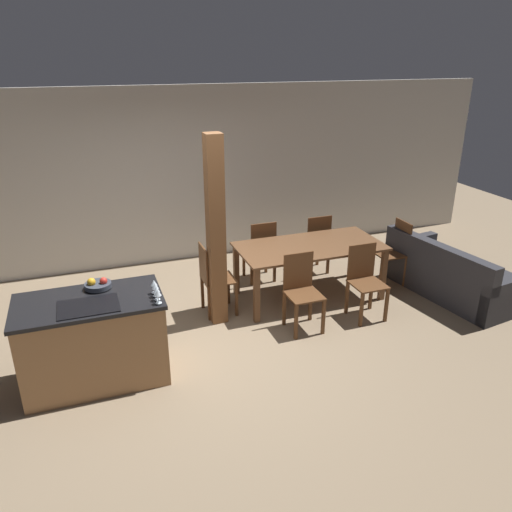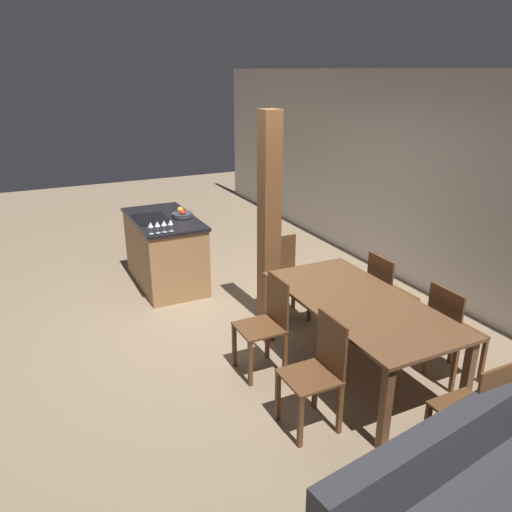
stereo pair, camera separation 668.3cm
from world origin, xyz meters
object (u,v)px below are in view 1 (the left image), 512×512
(dining_chair_head_end, at_px, (213,278))
(dining_chair_far_right, at_px, (315,242))
(wine_glass_near, at_px, (158,293))
(dining_chair_near_left, at_px, (302,290))
(wine_glass_end, at_px, (154,283))
(dining_chair_foot_end, at_px, (394,251))
(dining_table, at_px, (310,252))
(couch, at_px, (452,276))
(timber_post, at_px, (216,233))
(wine_glass_far, at_px, (155,287))
(fruit_bowl, at_px, (98,285))
(wine_glass_middle, at_px, (157,290))
(dining_chair_near_right, at_px, (365,280))
(dining_chair_far_left, at_px, (261,250))
(kitchen_island, at_px, (94,340))

(dining_chair_head_end, bearing_deg, dining_chair_far_right, -68.37)
(wine_glass_near, relative_size, dining_chair_near_left, 0.15)
(wine_glass_end, bearing_deg, dining_chair_foot_end, 16.41)
(dining_table, height_order, couch, couch)
(dining_chair_near_left, bearing_deg, wine_glass_near, -161.98)
(wine_glass_end, xyz_separation_m, timber_post, (0.87, 0.83, 0.14))
(wine_glass_far, distance_m, dining_chair_near_left, 1.90)
(dining_chair_foot_end, bearing_deg, wine_glass_near, -70.16)
(fruit_bowl, relative_size, wine_glass_middle, 1.92)
(dining_chair_near_right, bearing_deg, dining_table, 121.72)
(dining_chair_far_right, xyz_separation_m, couch, (1.47, -1.29, -0.23))
(fruit_bowl, bearing_deg, dining_chair_head_end, 27.97)
(dining_chair_near_left, distance_m, dining_chair_far_left, 1.41)
(fruit_bowl, height_order, dining_table, fruit_bowl)
(dining_chair_near_left, xyz_separation_m, dining_chair_head_end, (-0.91, 0.70, 0.00))
(fruit_bowl, bearing_deg, dining_chair_far_right, 24.49)
(wine_glass_end, distance_m, dining_chair_head_end, 1.46)
(dining_chair_far_left, height_order, dining_chair_foot_end, same)
(wine_glass_end, bearing_deg, dining_chair_far_right, 33.49)
(dining_chair_far_left, distance_m, timber_post, 1.45)
(dining_chair_near_left, relative_size, dining_chair_far_left, 1.00)
(couch, bearing_deg, timber_post, 75.04)
(kitchen_island, bearing_deg, dining_chair_foot_end, 12.97)
(dining_chair_far_left, bearing_deg, dining_chair_foot_end, 158.37)
(dining_chair_far_right, bearing_deg, dining_chair_near_left, 58.28)
(wine_glass_middle, height_order, wine_glass_far, same)
(wine_glass_middle, xyz_separation_m, dining_chair_far_right, (2.65, 1.91, -0.53))
(fruit_bowl, relative_size, wine_glass_end, 1.92)
(dining_chair_near_left, bearing_deg, couch, 2.93)
(fruit_bowl, distance_m, dining_table, 2.84)
(wine_glass_middle, bearing_deg, wine_glass_near, -90.00)
(wine_glass_end, height_order, dining_chair_foot_end, wine_glass_end)
(fruit_bowl, height_order, dining_chair_far_left, fruit_bowl)
(dining_chair_far_left, height_order, dining_chair_far_right, same)
(wine_glass_middle, relative_size, dining_chair_near_left, 0.15)
(dining_chair_far_right, distance_m, couch, 1.97)
(dining_chair_near_right, relative_size, timber_post, 0.40)
(dining_chair_near_left, distance_m, dining_chair_head_end, 1.15)
(kitchen_island, distance_m, wine_glass_near, 0.91)
(dining_chair_near_left, height_order, dining_chair_near_right, same)
(dining_chair_head_end, xyz_separation_m, couch, (3.25, -0.58, -0.23))
(dining_table, distance_m, dining_chair_near_left, 0.85)
(kitchen_island, height_order, wine_glass_near, wine_glass_near)
(dining_chair_far_left, distance_m, dining_chair_head_end, 1.15)
(dining_chair_near_right, xyz_separation_m, dining_chair_head_end, (-1.78, 0.70, 0.00))
(dining_chair_foot_end, bearing_deg, wine_glass_far, -72.43)
(kitchen_island, distance_m, dining_chair_near_left, 2.42)
(dining_chair_far_right, bearing_deg, dining_chair_head_end, 21.63)
(dining_table, xyz_separation_m, dining_chair_near_left, (-0.44, -0.70, -0.17))
(dining_chair_head_end, bearing_deg, couch, -100.19)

